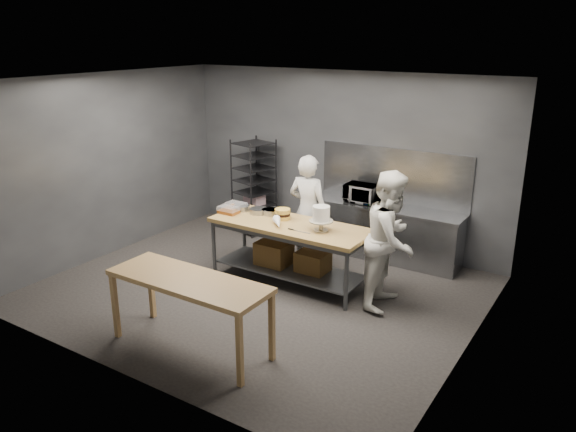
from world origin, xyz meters
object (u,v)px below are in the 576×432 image
(near_counter, at_px, (189,286))
(microwave, at_px, (362,193))
(frosted_cake_stand, at_px, (321,216))
(speed_rack, at_px, (254,187))
(chef_behind, at_px, (308,211))
(work_table, at_px, (290,245))
(chef_right, at_px, (391,240))
(layer_cake, at_px, (283,214))

(near_counter, xyz_separation_m, microwave, (0.35, 3.86, 0.24))
(microwave, xyz_separation_m, frosted_cake_stand, (0.16, -1.67, 0.10))
(speed_rack, relative_size, frosted_cake_stand, 4.79)
(chef_behind, distance_m, microwave, 1.04)
(work_table, distance_m, chef_behind, 0.79)
(near_counter, distance_m, chef_right, 2.78)
(frosted_cake_stand, bearing_deg, microwave, 95.62)
(speed_rack, relative_size, microwave, 3.23)
(work_table, relative_size, chef_behind, 1.33)
(speed_rack, height_order, chef_right, chef_right)
(work_table, relative_size, frosted_cake_stand, 6.56)
(speed_rack, distance_m, chef_behind, 1.85)
(chef_right, bearing_deg, layer_cake, 86.51)
(microwave, bearing_deg, near_counter, -95.15)
(chef_right, distance_m, frosted_cake_stand, 1.03)
(near_counter, bearing_deg, chef_right, 56.98)
(near_counter, bearing_deg, chef_behind, 92.90)
(speed_rack, xyz_separation_m, microwave, (2.15, 0.08, 0.19))
(frosted_cake_stand, bearing_deg, chef_right, 7.77)
(microwave, relative_size, frosted_cake_stand, 1.48)
(work_table, distance_m, layer_cake, 0.48)
(speed_rack, relative_size, chef_right, 0.93)
(work_table, height_order, microwave, microwave)
(layer_cake, bearing_deg, microwave, 69.11)
(work_table, bearing_deg, chef_behind, 98.81)
(frosted_cake_stand, relative_size, layer_cake, 1.58)
(chef_behind, height_order, chef_right, chef_right)
(speed_rack, bearing_deg, frosted_cake_stand, -34.48)
(near_counter, distance_m, frosted_cake_stand, 2.27)
(near_counter, height_order, frosted_cake_stand, frosted_cake_stand)
(near_counter, distance_m, chef_behind, 2.96)
(layer_cake, bearing_deg, chef_behind, 82.37)
(work_table, xyz_separation_m, layer_cake, (-0.19, 0.10, 0.43))
(chef_behind, xyz_separation_m, microwave, (0.50, 0.91, 0.15))
(speed_rack, xyz_separation_m, layer_cake, (1.57, -1.44, 0.14))
(microwave, bearing_deg, chef_behind, -118.78)
(chef_behind, bearing_deg, microwave, -120.47)
(work_table, bearing_deg, microwave, 76.48)
(near_counter, height_order, microwave, microwave)
(speed_rack, height_order, layer_cake, speed_rack)
(chef_right, distance_m, microwave, 1.93)
(frosted_cake_stand, distance_m, layer_cake, 0.77)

